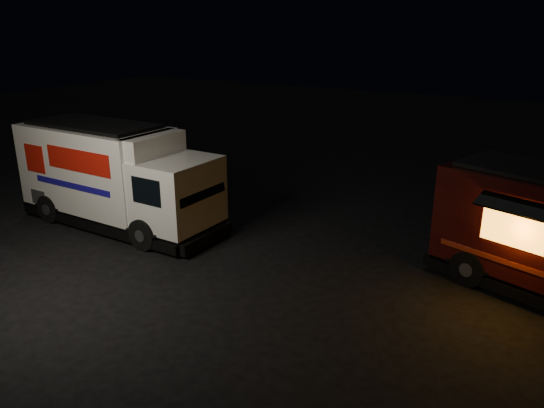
{
  "coord_description": "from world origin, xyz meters",
  "views": [
    {
      "loc": [
        7.69,
        -10.58,
        6.47
      ],
      "look_at": [
        0.38,
        2.0,
        1.44
      ],
      "focal_mm": 35.0,
      "sensor_mm": 36.0,
      "label": 1
    }
  ],
  "objects": [
    {
      "name": "white_truck",
      "position": [
        -4.98,
        1.27,
        1.68
      ],
      "size": [
        7.48,
        2.76,
        3.36
      ],
      "primitive_type": null,
      "rotation": [
        0.0,
        0.0,
        -0.03
      ],
      "color": "silver",
      "rests_on": "ground"
    },
    {
      "name": "ground",
      "position": [
        0.0,
        0.0,
        0.0
      ],
      "size": [
        80.0,
        80.0,
        0.0
      ],
      "primitive_type": "plane",
      "color": "black",
      "rests_on": "ground"
    }
  ]
}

